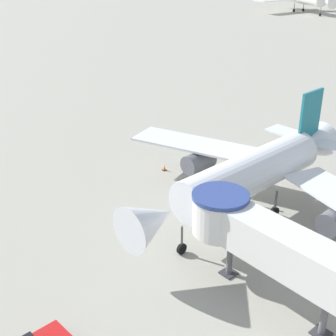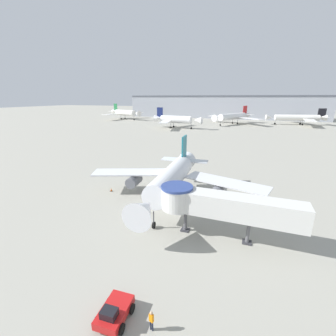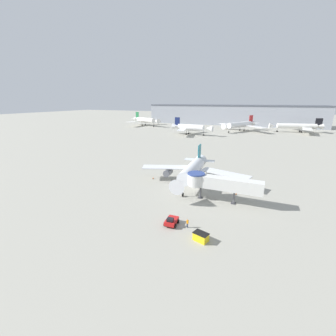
{
  "view_description": "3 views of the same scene",
  "coord_description": "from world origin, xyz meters",
  "px_view_note": "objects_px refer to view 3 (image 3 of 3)",
  "views": [
    {
      "loc": [
        21.54,
        -26.46,
        21.78
      ],
      "look_at": [
        -4.9,
        -4.11,
        5.52
      ],
      "focal_mm": 50.0,
      "sensor_mm": 36.0,
      "label": 1
    },
    {
      "loc": [
        9.97,
        -30.27,
        16.94
      ],
      "look_at": [
        -2.29,
        2.96,
        5.79
      ],
      "focal_mm": 24.0,
      "sensor_mm": 36.0,
      "label": 2
    },
    {
      "loc": [
        15.63,
        -54.07,
        22.69
      ],
      "look_at": [
        -6.77,
        -1.9,
        5.54
      ],
      "focal_mm": 24.0,
      "sensor_mm": 36.0,
      "label": 3
    }
  ],
  "objects_px": {
    "ground_crew_marshaller": "(187,223)",
    "background_jet_navy_tail": "(190,127)",
    "jet_bridge": "(218,183)",
    "traffic_cone_starboard_wing": "(236,193)",
    "service_container_yellow": "(201,237)",
    "background_jet_black_tail": "(298,126)",
    "background_jet_red_tail": "(240,125)",
    "traffic_cone_port_wing": "(153,178)",
    "background_jet_green_tail": "(145,120)",
    "main_airplane": "(192,170)",
    "pushback_tug_red": "(171,221)"
  },
  "relations": [
    {
      "from": "ground_crew_marshaller",
      "to": "background_jet_navy_tail",
      "type": "relative_size",
      "value": 0.06
    },
    {
      "from": "jet_bridge",
      "to": "traffic_cone_starboard_wing",
      "type": "height_order",
      "value": "jet_bridge"
    },
    {
      "from": "service_container_yellow",
      "to": "traffic_cone_starboard_wing",
      "type": "xyz_separation_m",
      "value": [
        3.05,
        22.39,
        -0.44
      ]
    },
    {
      "from": "background_jet_navy_tail",
      "to": "background_jet_black_tail",
      "type": "distance_m",
      "value": 81.14
    },
    {
      "from": "jet_bridge",
      "to": "traffic_cone_starboard_wing",
      "type": "relative_size",
      "value": 28.47
    },
    {
      "from": "background_jet_red_tail",
      "to": "ground_crew_marshaller",
      "type": "bearing_deg",
      "value": -59.01
    },
    {
      "from": "service_container_yellow",
      "to": "background_jet_navy_tail",
      "type": "bearing_deg",
      "value": 108.76
    },
    {
      "from": "service_container_yellow",
      "to": "traffic_cone_port_wing",
      "type": "xyz_separation_m",
      "value": [
        -21.48,
        24.62,
        -0.38
      ]
    },
    {
      "from": "service_container_yellow",
      "to": "background_jet_black_tail",
      "type": "bearing_deg",
      "value": 79.33
    },
    {
      "from": "background_jet_black_tail",
      "to": "background_jet_green_tail",
      "type": "bearing_deg",
      "value": -100.04
    },
    {
      "from": "jet_bridge",
      "to": "background_jet_black_tail",
      "type": "height_order",
      "value": "background_jet_black_tail"
    },
    {
      "from": "background_jet_black_tail",
      "to": "background_jet_red_tail",
      "type": "distance_m",
      "value": 40.72
    },
    {
      "from": "traffic_cone_port_wing",
      "to": "background_jet_red_tail",
      "type": "relative_size",
      "value": 0.02
    },
    {
      "from": "background_jet_green_tail",
      "to": "traffic_cone_port_wing",
      "type": "bearing_deg",
      "value": -127.22
    },
    {
      "from": "background_jet_black_tail",
      "to": "background_jet_red_tail",
      "type": "xyz_separation_m",
      "value": [
        -39.42,
        -10.17,
        0.45
      ]
    },
    {
      "from": "ground_crew_marshaller",
      "to": "background_jet_green_tail",
      "type": "bearing_deg",
      "value": 136.62
    },
    {
      "from": "service_container_yellow",
      "to": "traffic_cone_port_wing",
      "type": "height_order",
      "value": "service_container_yellow"
    },
    {
      "from": "main_airplane",
      "to": "service_container_yellow",
      "type": "distance_m",
      "value": 26.49
    },
    {
      "from": "jet_bridge",
      "to": "service_container_yellow",
      "type": "bearing_deg",
      "value": -87.78
    },
    {
      "from": "main_airplane",
      "to": "background_jet_green_tail",
      "type": "height_order",
      "value": "background_jet_green_tail"
    },
    {
      "from": "background_jet_green_tail",
      "to": "pushback_tug_red",
      "type": "bearing_deg",
      "value": -126.51
    },
    {
      "from": "jet_bridge",
      "to": "background_jet_navy_tail",
      "type": "bearing_deg",
      "value": 111.31
    },
    {
      "from": "service_container_yellow",
      "to": "ground_crew_marshaller",
      "type": "relative_size",
      "value": 1.61
    },
    {
      "from": "background_jet_navy_tail",
      "to": "background_jet_red_tail",
      "type": "relative_size",
      "value": 0.83
    },
    {
      "from": "pushback_tug_red",
      "to": "ground_crew_marshaller",
      "type": "distance_m",
      "value": 3.13
    },
    {
      "from": "pushback_tug_red",
      "to": "service_container_yellow",
      "type": "height_order",
      "value": "pushback_tug_red"
    },
    {
      "from": "jet_bridge",
      "to": "traffic_cone_port_wing",
      "type": "xyz_separation_m",
      "value": [
        -20.81,
        7.78,
        -4.17
      ]
    },
    {
      "from": "jet_bridge",
      "to": "background_jet_red_tail",
      "type": "distance_m",
      "value": 131.42
    },
    {
      "from": "service_container_yellow",
      "to": "background_jet_green_tail",
      "type": "height_order",
      "value": "background_jet_green_tail"
    },
    {
      "from": "background_jet_green_tail",
      "to": "background_jet_black_tail",
      "type": "height_order",
      "value": "background_jet_green_tail"
    },
    {
      "from": "jet_bridge",
      "to": "traffic_cone_starboard_wing",
      "type": "distance_m",
      "value": 7.91
    },
    {
      "from": "pushback_tug_red",
      "to": "background_jet_red_tail",
      "type": "xyz_separation_m",
      "value": [
        -3.16,
        145.26,
        4.25
      ]
    },
    {
      "from": "ground_crew_marshaller",
      "to": "background_jet_navy_tail",
      "type": "bearing_deg",
      "value": 122.97
    },
    {
      "from": "pushback_tug_red",
      "to": "service_container_yellow",
      "type": "relative_size",
      "value": 1.16
    },
    {
      "from": "ground_crew_marshaller",
      "to": "background_jet_black_tail",
      "type": "xyz_separation_m",
      "value": [
        33.15,
        155.17,
        3.54
      ]
    },
    {
      "from": "traffic_cone_starboard_wing",
      "to": "background_jet_green_tail",
      "type": "bearing_deg",
      "value": 126.8
    },
    {
      "from": "main_airplane",
      "to": "background_jet_green_tail",
      "type": "relative_size",
      "value": 0.87
    },
    {
      "from": "jet_bridge",
      "to": "traffic_cone_port_wing",
      "type": "relative_size",
      "value": 23.88
    },
    {
      "from": "background_jet_navy_tail",
      "to": "background_jet_red_tail",
      "type": "distance_m",
      "value": 43.96
    },
    {
      "from": "jet_bridge",
      "to": "pushback_tug_red",
      "type": "height_order",
      "value": "jet_bridge"
    },
    {
      "from": "service_container_yellow",
      "to": "traffic_cone_starboard_wing",
      "type": "bearing_deg",
      "value": 82.23
    },
    {
      "from": "main_airplane",
      "to": "service_container_yellow",
      "type": "relative_size",
      "value": 10.89
    },
    {
      "from": "pushback_tug_red",
      "to": "traffic_cone_port_wing",
      "type": "distance_m",
      "value": 26.57
    },
    {
      "from": "background_jet_red_tail",
      "to": "service_container_yellow",
      "type": "bearing_deg",
      "value": -57.76
    },
    {
      "from": "pushback_tug_red",
      "to": "background_jet_navy_tail",
      "type": "relative_size",
      "value": 0.11
    },
    {
      "from": "main_airplane",
      "to": "jet_bridge",
      "type": "xyz_separation_m",
      "value": [
        8.61,
        -7.73,
        0.32
      ]
    },
    {
      "from": "traffic_cone_port_wing",
      "to": "ground_crew_marshaller",
      "type": "bearing_deg",
      "value": -50.09
    },
    {
      "from": "main_airplane",
      "to": "jet_bridge",
      "type": "bearing_deg",
      "value": -44.74
    },
    {
      "from": "main_airplane",
      "to": "traffic_cone_port_wing",
      "type": "bearing_deg",
      "value": 176.95
    },
    {
      "from": "background_jet_navy_tail",
      "to": "background_jet_black_tail",
      "type": "xyz_separation_m",
      "value": [
        68.99,
        42.71,
        -0.43
      ]
    }
  ]
}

